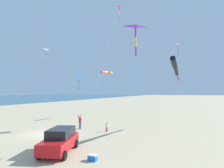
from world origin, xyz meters
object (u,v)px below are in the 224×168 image
object	(u,v)px
kite_delta_green_low_center	(46,50)
kite_delta_rainbow_low_near	(136,27)
cooler_box	(93,158)
person_bystander_far	(107,126)
kite_delta_orange_high_right	(119,6)
parked_car	(60,140)
kite_windsock_teal_far_right	(105,72)
kite_windsock_magenta_far_left	(175,67)
kite_delta_white_trailing	(177,45)
person_adult_flyer	(80,121)
kite_delta_checkered_midright	(79,79)

from	to	relation	value
kite_delta_green_low_center	kite_delta_rainbow_low_near	distance (m)	21.41
cooler_box	person_bystander_far	size ratio (longest dim) A/B	0.53
kite_delta_rainbow_low_near	kite_delta_orange_high_right	bearing A→B (deg)	118.67
cooler_box	kite_delta_green_low_center	bearing A→B (deg)	139.98
parked_car	kite_windsock_teal_far_right	distance (m)	22.32
cooler_box	kite_windsock_teal_far_right	bearing A→B (deg)	111.66
kite_delta_rainbow_low_near	kite_windsock_teal_far_right	size ratio (longest dim) A/B	0.87
parked_car	kite_delta_green_low_center	bearing A→B (deg)	135.17
person_bystander_far	kite_windsock_magenta_far_left	bearing A→B (deg)	18.40
kite_delta_green_low_center	kite_windsock_teal_far_right	size ratio (longest dim) A/B	0.99
kite_delta_rainbow_low_near	kite_delta_orange_high_right	size ratio (longest dim) A/B	0.64
kite_delta_white_trailing	kite_windsock_teal_far_right	bearing A→B (deg)	151.20
person_adult_flyer	kite_delta_orange_high_right	world-z (taller)	kite_delta_orange_high_right
kite_windsock_magenta_far_left	kite_delta_checkered_midright	bearing A→B (deg)	-170.26
parked_car	kite_delta_rainbow_low_near	size ratio (longest dim) A/B	0.42
kite_delta_rainbow_low_near	kite_delta_white_trailing	size ratio (longest dim) A/B	0.99
kite_delta_rainbow_low_near	kite_windsock_teal_far_right	distance (m)	19.42
kite_delta_orange_high_right	kite_delta_checkered_midright	bearing A→B (deg)	-142.12
kite_windsock_magenta_far_left	kite_delta_checkered_midright	distance (m)	12.25
kite_delta_white_trailing	kite_windsock_teal_far_right	distance (m)	15.55
kite_windsock_magenta_far_left	kite_delta_white_trailing	bearing A→B (deg)	83.16
cooler_box	person_bystander_far	world-z (taller)	person_bystander_far
parked_car	person_bystander_far	world-z (taller)	parked_car
parked_car	kite_windsock_magenta_far_left	bearing A→B (deg)	53.34
kite_windsock_teal_far_right	kite_delta_orange_high_right	xyz separation A→B (m)	(5.67, -7.99, 8.48)
kite_delta_rainbow_low_near	kite_delta_checkered_midright	world-z (taller)	kite_delta_rainbow_low_near
kite_windsock_magenta_far_left	person_bystander_far	bearing A→B (deg)	-161.60
person_bystander_far	kite_delta_green_low_center	xyz separation A→B (m)	(-14.20, 5.36, 11.69)
person_adult_flyer	kite_windsock_magenta_far_left	world-z (taller)	kite_windsock_magenta_far_left
parked_car	person_adult_flyer	size ratio (longest dim) A/B	2.56
cooler_box	person_bystander_far	xyz separation A→B (m)	(-2.83, 8.94, 0.43)
kite_delta_rainbow_low_near	kite_delta_green_low_center	bearing A→B (deg)	152.79
kite_delta_white_trailing	kite_delta_orange_high_right	distance (m)	10.03
parked_car	kite_windsock_magenta_far_left	distance (m)	15.24
parked_car	cooler_box	distance (m)	3.34
kite_delta_rainbow_low_near	parked_car	bearing A→B (deg)	-142.41
cooler_box	kite_delta_orange_high_right	xyz separation A→B (m)	(-2.63, 12.91, 16.88)
parked_car	kite_delta_checkered_midright	world-z (taller)	kite_delta_checkered_midright
kite_delta_checkered_midright	cooler_box	bearing A→B (deg)	-53.24
kite_delta_green_low_center	kite_windsock_magenta_far_left	distance (m)	22.62
kite_delta_green_low_center	parked_car	bearing A→B (deg)	-44.83
kite_delta_white_trailing	kite_delta_checkered_midright	bearing A→B (deg)	-161.79
cooler_box	kite_windsock_magenta_far_left	world-z (taller)	kite_windsock_magenta_far_left
cooler_box	kite_windsock_magenta_far_left	xyz separation A→B (m)	(4.95, 11.52, 7.50)
kite_delta_green_low_center	kite_delta_white_trailing	size ratio (longest dim) A/B	1.12
person_adult_flyer	kite_delta_green_low_center	world-z (taller)	kite_delta_green_low_center
kite_delta_green_low_center	kite_delta_rainbow_low_near	xyz separation A→B (m)	(18.98, -9.76, -1.68)
kite_windsock_teal_far_right	kite_delta_orange_high_right	bearing A→B (deg)	-54.61
person_adult_flyer	person_bystander_far	world-z (taller)	person_adult_flyer
parked_car	kite_windsock_magenta_far_left	world-z (taller)	kite_windsock_magenta_far_left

